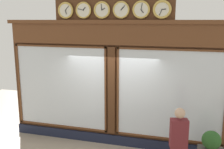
{
  "coord_description": "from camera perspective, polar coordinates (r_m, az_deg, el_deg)",
  "views": [
    {
      "loc": [
        -1.87,
        6.63,
        3.47
      ],
      "look_at": [
        0.0,
        0.0,
        2.02
      ],
      "focal_mm": 41.83,
      "sensor_mm": 36.0,
      "label": 1
    }
  ],
  "objects": [
    {
      "name": "shop_facade",
      "position": [
        7.2,
        0.27,
        -1.66
      ],
      "size": [
        6.16,
        0.42,
        4.03
      ],
      "color": "#4C2B16",
      "rests_on": "ground_plane"
    },
    {
      "name": "pedestrian",
      "position": [
        5.87,
        14.29,
        -14.14
      ],
      "size": [
        0.4,
        0.3,
        1.69
      ],
      "color": "#3A1316",
      "rests_on": "ground_plane"
    },
    {
      "name": "planter_shrub",
      "position": [
        6.43,
        20.91,
        -13.27
      ],
      "size": [
        0.43,
        0.43,
        0.43
      ],
      "primitive_type": "sphere",
      "color": "#285623",
      "rests_on": "planter_box"
    }
  ]
}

